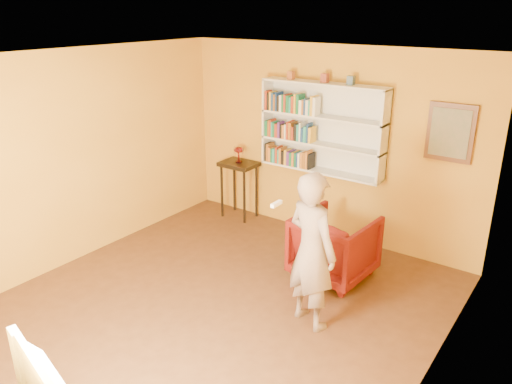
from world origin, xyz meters
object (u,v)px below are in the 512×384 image
(bookshelf, at_px, (324,128))
(person, at_px, (312,251))
(console_table, at_px, (239,172))
(armchair, at_px, (334,246))
(ruby_lustre, at_px, (239,151))

(bookshelf, distance_m, person, 2.34)
(console_table, relative_size, armchair, 1.01)
(console_table, bearing_deg, ruby_lustre, 0.00)
(bookshelf, xyz_separation_m, armchair, (0.73, -0.97, -1.19))
(bookshelf, height_order, armchair, bookshelf)
(person, bearing_deg, bookshelf, -46.51)
(bookshelf, xyz_separation_m, console_table, (-1.36, -0.16, -0.85))
(ruby_lustre, distance_m, person, 2.97)
(bookshelf, relative_size, ruby_lustre, 7.32)
(bookshelf, height_order, console_table, bookshelf)
(bookshelf, relative_size, console_table, 2.00)
(console_table, xyz_separation_m, armchair, (2.09, -0.81, -0.34))
(bookshelf, bearing_deg, person, -64.02)
(console_table, height_order, ruby_lustre, ruby_lustre)
(bookshelf, bearing_deg, console_table, -173.28)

